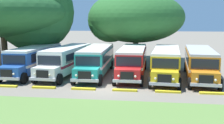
% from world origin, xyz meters
% --- Properties ---
extents(ground_plane, '(220.00, 220.00, 0.00)m').
position_xyz_m(ground_plane, '(0.00, 0.00, 0.00)').
color(ground_plane, slate).
extents(parked_bus_slot_0, '(2.92, 10.87, 2.82)m').
position_xyz_m(parked_bus_slot_0, '(-8.56, 5.71, 1.58)').
color(parked_bus_slot_0, '#23519E').
rests_on(parked_bus_slot_0, ground_plane).
extents(parked_bus_slot_1, '(3.39, 10.95, 2.82)m').
position_xyz_m(parked_bus_slot_1, '(-5.03, 5.79, 1.58)').
color(parked_bus_slot_1, silver).
rests_on(parked_bus_slot_1, ground_plane).
extents(parked_bus_slot_2, '(2.86, 10.86, 2.82)m').
position_xyz_m(parked_bus_slot_2, '(-1.89, 5.84, 1.58)').
color(parked_bus_slot_2, teal).
rests_on(parked_bus_slot_2, ground_plane).
extents(parked_bus_slot_3, '(2.81, 10.85, 2.82)m').
position_xyz_m(parked_bus_slot_3, '(1.87, 6.08, 1.58)').
color(parked_bus_slot_3, red).
rests_on(parked_bus_slot_3, ground_plane).
extents(parked_bus_slot_4, '(3.37, 10.94, 2.82)m').
position_xyz_m(parked_bus_slot_4, '(5.25, 5.41, 1.58)').
color(parked_bus_slot_4, yellow).
rests_on(parked_bus_slot_4, ground_plane).
extents(parked_bus_slot_5, '(3.45, 10.96, 2.82)m').
position_xyz_m(parked_bus_slot_5, '(8.52, 5.54, 1.58)').
color(parked_bus_slot_5, orange).
rests_on(parked_bus_slot_5, ground_plane).
extents(curb_wheelstop_0, '(2.00, 0.36, 0.15)m').
position_xyz_m(curb_wheelstop_0, '(-8.51, -0.58, 0.07)').
color(curb_wheelstop_0, yellow).
rests_on(curb_wheelstop_0, ground_plane).
extents(curb_wheelstop_1, '(2.00, 0.36, 0.15)m').
position_xyz_m(curb_wheelstop_1, '(-5.11, -0.58, 0.07)').
color(curb_wheelstop_1, yellow).
rests_on(curb_wheelstop_1, ground_plane).
extents(curb_wheelstop_2, '(2.00, 0.36, 0.15)m').
position_xyz_m(curb_wheelstop_2, '(-1.70, -0.58, 0.07)').
color(curb_wheelstop_2, yellow).
rests_on(curb_wheelstop_2, ground_plane).
extents(curb_wheelstop_3, '(2.00, 0.36, 0.15)m').
position_xyz_m(curb_wheelstop_3, '(1.70, -0.58, 0.07)').
color(curb_wheelstop_3, yellow).
rests_on(curb_wheelstop_3, ground_plane).
extents(curb_wheelstop_4, '(2.00, 0.36, 0.15)m').
position_xyz_m(curb_wheelstop_4, '(5.11, -0.58, 0.07)').
color(curb_wheelstop_4, yellow).
rests_on(curb_wheelstop_4, ground_plane).
extents(curb_wheelstop_5, '(2.00, 0.36, 0.15)m').
position_xyz_m(curb_wheelstop_5, '(8.51, -0.58, 0.07)').
color(curb_wheelstop_5, yellow).
rests_on(curb_wheelstop_5, ground_plane).
extents(broad_shade_tree, '(12.68, 12.76, 9.88)m').
position_xyz_m(broad_shade_tree, '(1.65, 15.58, 6.04)').
color(broad_shade_tree, brown).
rests_on(broad_shade_tree, ground_plane).
extents(secondary_tree, '(16.70, 17.21, 11.99)m').
position_xyz_m(secondary_tree, '(-13.82, 10.54, 6.73)').
color(secondary_tree, brown).
rests_on(secondary_tree, ground_plane).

